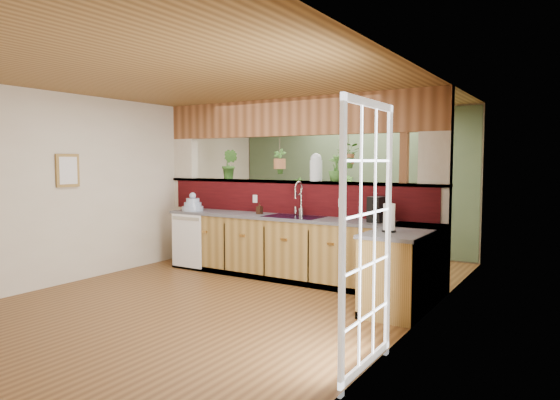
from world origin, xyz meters
The scene contains 28 objects.
ground centered at (0.00, 0.00, 0.00)m, with size 4.60×7.00×0.01m, color brown.
ceiling centered at (0.00, 0.00, 2.60)m, with size 4.60×7.00×0.01m, color brown.
wall_back centered at (0.00, 3.50, 1.30)m, with size 4.60×0.02×2.60m, color beige.
wall_left centered at (-2.30, 0.00, 1.30)m, with size 0.02×7.00×2.60m, color beige.
wall_right centered at (2.30, 0.00, 1.30)m, with size 0.02×7.00×2.60m, color beige.
pass_through_partition centered at (0.03, 1.35, 1.19)m, with size 4.60×0.21×2.60m.
pass_through_ledge centered at (0.00, 1.35, 1.37)m, with size 4.60×0.21×0.04m, color brown.
header_beam centered at (0.00, 1.35, 2.33)m, with size 4.60×0.15×0.55m, color brown.
sage_backwall centered at (0.00, 3.48, 1.30)m, with size 4.55×0.02×2.55m, color #4B6042.
countertop centered at (0.84, 0.87, 0.45)m, with size 4.14×1.52×0.90m.
dishwasher centered at (-1.48, 0.66, 0.46)m, with size 0.58×0.03×0.82m.
navy_sink centered at (0.25, 0.98, 0.82)m, with size 0.82×0.50×0.18m.
french_door centered at (2.27, -1.30, 1.05)m, with size 0.06×1.02×2.16m, color white.
framed_print centered at (-2.27, -0.80, 1.55)m, with size 0.04×0.35×0.45m.
faucet centered at (0.26, 1.13, 1.17)m, with size 0.22×0.22×0.50m.
dish_stack centered at (-1.51, 0.85, 0.99)m, with size 0.33×0.33×0.29m.
soap_dispenser centered at (-0.35, 1.00, 0.98)m, with size 0.08×0.08×0.17m, color #362013.
coffee_maker centered at (1.47, 1.01, 1.05)m, with size 0.17×0.29×0.33m.
paper_towel centered at (1.91, 0.23, 1.05)m, with size 0.16×0.16×0.33m.
glass_jar centered at (0.40, 1.35, 1.59)m, with size 0.18×0.18×0.40m.
ledge_plant_left centered at (-1.16, 1.35, 1.63)m, with size 0.26×0.21×0.47m, color #305D20.
ledge_plant_right centered at (0.72, 1.35, 1.58)m, with size 0.22×0.22×0.38m, color #305D20.
hanging_plant_a centered at (-0.21, 1.35, 1.80)m, with size 0.22×0.18×0.50m.
hanging_plant_b centered at (0.91, 1.35, 1.90)m, with size 0.39×0.36×0.45m.
shelving_console centered at (-0.37, 3.25, 0.50)m, with size 1.32×0.35×0.88m, color black.
shelf_plant_a centered at (-0.97, 3.25, 1.16)m, with size 0.23×0.15×0.43m, color #305D20.
shelf_plant_b centered at (0.01, 3.25, 1.18)m, with size 0.27×0.27×0.48m, color #305D20.
floor_plant centered at (0.51, 2.31, 0.35)m, with size 0.63×0.55×0.70m, color #305D20.
Camera 1 is at (3.77, -5.03, 1.67)m, focal length 32.00 mm.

